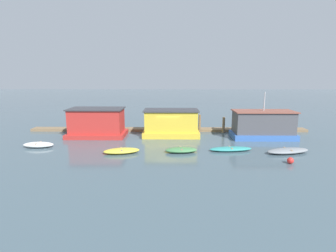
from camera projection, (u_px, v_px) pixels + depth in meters
The scene contains 13 objects.
ground_plane at pixel (168, 137), 29.41m from camera, with size 200.00×200.00×0.00m, color #475B66.
dock_walkway at pixel (168, 129), 32.50m from camera, with size 33.80×1.47×0.30m, color #846B4C.
houseboat_red at pixel (97, 123), 29.31m from camera, with size 6.35×3.82×3.17m.
houseboat_yellow at pixel (171, 123), 29.50m from camera, with size 6.26×3.51×2.99m.
houseboat_blue at pixel (263, 125), 28.47m from camera, with size 6.69×3.22×5.03m.
dinghy_white at pixel (38, 145), 24.97m from camera, with size 2.88×1.28×0.51m.
dinghy_yellow at pixel (122, 151), 23.09m from camera, with size 3.39×2.06×0.44m.
dinghy_green at pixel (181, 150), 23.33m from camera, with size 2.94×1.54×0.45m.
dinghy_teal at pixel (231, 149), 23.81m from camera, with size 4.02×1.56×0.36m.
dinghy_grey at pixel (288, 151), 23.09m from camera, with size 4.17×2.26×0.44m.
mooring_post_far_left at pixel (224, 125), 31.29m from camera, with size 0.31×0.31×1.88m, color #846B4C.
mooring_post_near_left at pixel (200, 124), 31.30m from camera, with size 0.27×0.27×2.15m, color brown.
buoy_red at pixel (290, 161), 20.36m from camera, with size 0.51×0.51×0.51m, color red.
Camera 1 is at (0.37, -28.63, 6.79)m, focal length 28.00 mm.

